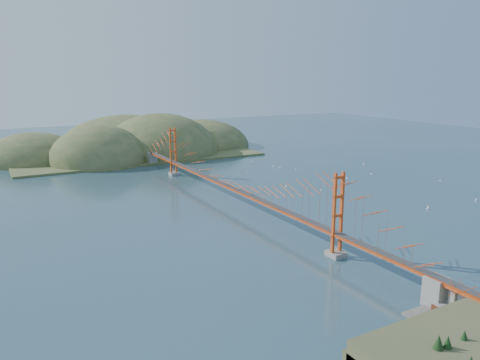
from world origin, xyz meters
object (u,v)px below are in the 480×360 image
fort (453,307)px  sailboat_0 (337,194)px  bridge (231,168)px  sailboat_2 (428,208)px  sailboat_1 (342,193)px

fort → sailboat_0: bearing=63.3°
bridge → sailboat_2: bearing=-34.6°
bridge → fort: size_ratio=25.51×
sailboat_2 → sailboat_0: bearing=114.6°
fort → sailboat_1: 49.61m
bridge → fort: 48.40m
sailboat_0 → sailboat_2: sailboat_2 is taller
bridge → sailboat_1: size_ratio=155.41×
bridge → sailboat_2: size_ratio=128.44×
bridge → sailboat_2: (29.94, -20.64, -6.85)m
bridge → sailboat_2: bridge is taller
fort → sailboat_2: (29.54, 27.34, -0.51)m
fort → sailboat_1: fort is taller
sailboat_0 → sailboat_1: (1.29, 0.03, -0.00)m
bridge → sailboat_1: (23.72, -4.20, -6.87)m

